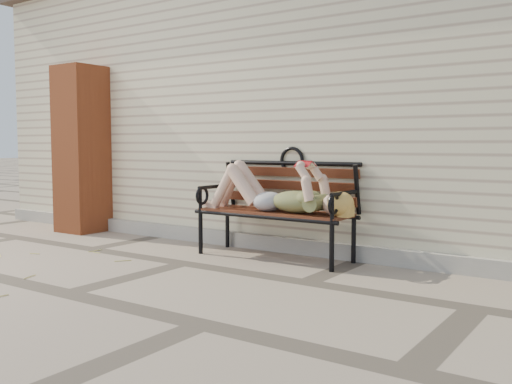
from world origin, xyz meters
The scene contains 6 objects.
ground centered at (0.00, 0.00, 0.00)m, with size 80.00×80.00×0.00m, color gray.
house_wall centered at (0.00, 3.00, 1.50)m, with size 8.00×4.00×3.00m, color beige.
foundation_strip centered at (0.00, 0.97, 0.07)m, with size 8.00×0.10×0.15m, color #AFAB9E.
brick_pillar centered at (-2.30, 0.75, 1.00)m, with size 0.50×0.50×2.00m, color #AC4E26.
garden_bench centered at (0.53, 0.76, 0.58)m, with size 1.61×0.64×1.04m.
reading_woman centered at (0.54, 0.63, 0.62)m, with size 1.52×0.34×0.48m.
Camera 1 is at (3.36, -3.78, 1.05)m, focal length 40.00 mm.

